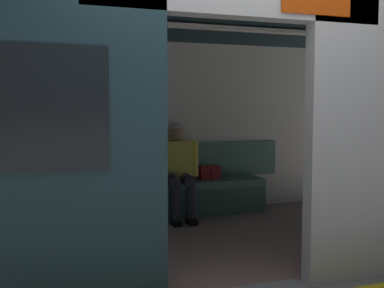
{
  "coord_description": "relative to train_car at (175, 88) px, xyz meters",
  "views": [
    {
      "loc": [
        1.37,
        2.97,
        1.35
      ],
      "look_at": [
        -0.11,
        -1.35,
        0.98
      ],
      "focal_mm": 43.32,
      "sensor_mm": 36.0,
      "label": 1
    }
  ],
  "objects": [
    {
      "name": "grab_pole_door",
      "position": [
        0.41,
        0.76,
        -0.46
      ],
      "size": [
        0.04,
        0.04,
        2.14
      ],
      "primitive_type": "cylinder",
      "color": "silver",
      "rests_on": "ground_plane"
    },
    {
      "name": "person_seated",
      "position": [
        -0.34,
        -1.05,
        -0.87
      ],
      "size": [
        0.55,
        0.7,
        1.16
      ],
      "color": "#D8CC4C",
      "rests_on": "ground_plane"
    },
    {
      "name": "train_car",
      "position": [
        0.0,
        0.0,
        0.0
      ],
      "size": [
        6.4,
        2.91,
        2.28
      ],
      "color": "silver",
      "rests_on": "ground_plane"
    },
    {
      "name": "handbag",
      "position": [
        -0.8,
        -1.17,
        -1.01
      ],
      "size": [
        0.26,
        0.15,
        0.17
      ],
      "color": "maroon",
      "rests_on": "bench_seat"
    },
    {
      "name": "book",
      "position": [
        -0.0,
        -1.18,
        -1.09
      ],
      "size": [
        0.24,
        0.27,
        0.03
      ],
      "primitive_type": "cube",
      "rotation": [
        0.0,
        0.0,
        -0.55
      ],
      "color": "silver",
      "rests_on": "bench_seat"
    },
    {
      "name": "bench_seat",
      "position": [
        -0.08,
        -1.1,
        -1.2
      ],
      "size": [
        2.81,
        0.44,
        0.43
      ],
      "color": "#4C7566",
      "rests_on": "ground_plane"
    }
  ]
}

